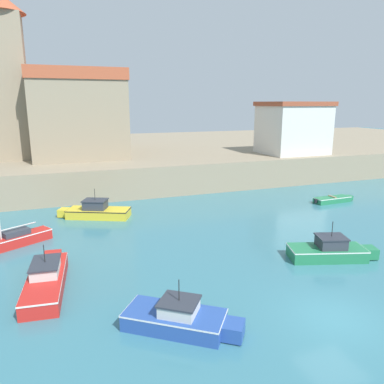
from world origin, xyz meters
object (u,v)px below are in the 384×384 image
Objects in this scene: motorboat_green_1 at (330,251)px; sailboat_red_5 at (7,242)px; motorboat_red_6 at (46,278)px; motorboat_yellow_0 at (96,211)px; church at (66,108)px; dinghy_green_3 at (333,199)px; motorboat_blue_2 at (179,318)px; harbor_shed_near_wharf at (293,128)px.

sailboat_red_5 is (-17.97, 8.35, -0.07)m from motorboat_green_1.
motorboat_red_6 is (-15.59, 1.93, -0.00)m from motorboat_green_1.
church is (-1.14, 16.58, 7.89)m from motorboat_yellow_0.
church is (4.84, 21.32, 7.97)m from sailboat_red_5.
church is at bearing 84.91° from motorboat_red_6.
motorboat_yellow_0 reaches higher than dinghy_green_3.
sailboat_red_5 is 6.84m from motorboat_red_6.
dinghy_green_3 is (21.02, -2.73, -0.24)m from motorboat_yellow_0.
motorboat_yellow_0 reaches higher than motorboat_blue_2.
motorboat_blue_2 is at bearing -85.51° from church.
motorboat_blue_2 is 24.03m from dinghy_green_3.
dinghy_green_3 is at bearing 48.91° from motorboat_green_1.
motorboat_green_1 is at bearing -131.09° from dinghy_green_3.
motorboat_yellow_0 is at bearing -86.06° from church.
dinghy_green_3 is at bearing 18.90° from motorboat_red_6.
church is 2.27× the size of harbor_shed_near_wharf.
motorboat_yellow_0 is 1.04× the size of sailboat_red_5.
sailboat_red_5 reaches higher than motorboat_yellow_0.
harbor_shed_near_wharf is (11.98, 21.49, 5.57)m from motorboat_green_1.
motorboat_blue_2 is (1.47, -16.70, -0.04)m from motorboat_yellow_0.
motorboat_green_1 is 25.22m from harbor_shed_near_wharf.
motorboat_blue_2 is (-10.51, -3.61, -0.03)m from motorboat_green_1.
harbor_shed_near_wharf is at bearing -18.05° from church.
sailboat_red_5 is at bearing -156.30° from harbor_shed_near_wharf.
church is at bearing 138.93° from dinghy_green_3.
motorboat_green_1 is 0.95× the size of sailboat_red_5.
harbor_shed_near_wharf is at bearing 35.36° from motorboat_red_6.
dinghy_green_3 is 27.07m from sailboat_red_5.
dinghy_green_3 is at bearing 35.56° from motorboat_blue_2.
church reaches higher than dinghy_green_3.
sailboat_red_5 is at bearing 110.28° from motorboat_red_6.
motorboat_green_1 reaches higher than dinghy_green_3.
motorboat_red_6 is 0.88× the size of harbor_shed_near_wharf.
dinghy_green_3 is 0.58× the size of harbor_shed_near_wharf.
motorboat_red_6 is (2.37, -6.42, 0.07)m from sailboat_red_5.
church reaches higher than motorboat_yellow_0.
sailboat_red_5 is 23.27m from church.
motorboat_red_6 is (-5.08, 5.54, 0.03)m from motorboat_blue_2.
motorboat_blue_2 is at bearing -161.04° from motorboat_green_1.
motorboat_blue_2 is at bearing -84.97° from motorboat_yellow_0.
dinghy_green_3 is 26.03m from motorboat_red_6.
sailboat_red_5 is 0.86× the size of motorboat_red_6.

